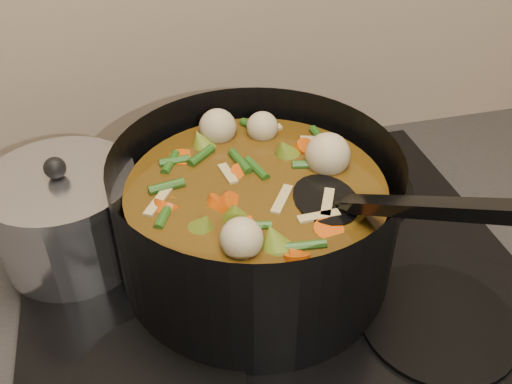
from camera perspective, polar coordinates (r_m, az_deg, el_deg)
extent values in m
cube|color=black|center=(0.77, 1.75, -10.07)|extent=(2.64, 0.64, 0.05)
cube|color=black|center=(0.74, 1.80, -8.26)|extent=(0.62, 0.54, 0.02)
cylinder|color=black|center=(0.64, -9.55, -18.14)|extent=(0.18, 0.18, 0.01)
cylinder|color=black|center=(0.71, 17.73, -12.23)|extent=(0.18, 0.18, 0.01)
cylinder|color=black|center=(0.81, -11.66, -3.04)|extent=(0.18, 0.18, 0.01)
cylinder|color=black|center=(0.87, 9.70, 0.33)|extent=(0.18, 0.18, 0.01)
cylinder|color=black|center=(0.68, 0.00, -2.27)|extent=(0.40, 0.40, 0.17)
cylinder|color=black|center=(0.74, 0.00, -6.90)|extent=(0.33, 0.33, 0.01)
cylinder|color=#51330D|center=(0.69, 0.00, -3.15)|extent=(0.30, 0.30, 0.12)
cylinder|color=#E55A0A|center=(0.67, 3.71, 0.95)|extent=(0.03, 0.04, 0.03)
cylinder|color=#E55A0A|center=(0.72, 2.65, 3.90)|extent=(0.05, 0.04, 0.03)
cylinder|color=#E55A0A|center=(0.75, -3.97, 5.19)|extent=(0.05, 0.05, 0.03)
cylinder|color=#E55A0A|center=(0.67, -5.19, 1.06)|extent=(0.04, 0.04, 0.03)
cylinder|color=#E55A0A|center=(0.62, -7.05, -3.08)|extent=(0.04, 0.04, 0.03)
cylinder|color=#E55A0A|center=(0.62, 0.01, -2.11)|extent=(0.05, 0.05, 0.03)
cylinder|color=#E55A0A|center=(0.62, 5.74, -2.40)|extent=(0.04, 0.04, 0.03)
cylinder|color=#E55A0A|center=(0.69, 9.37, 1.64)|extent=(0.04, 0.04, 0.03)
cylinder|color=#E55A0A|center=(0.71, 2.24, 3.14)|extent=(0.05, 0.05, 0.03)
cylinder|color=#E55A0A|center=(0.73, -3.23, 4.58)|extent=(0.04, 0.05, 0.03)
cylinder|color=#E55A0A|center=(0.67, -3.71, 0.94)|extent=(0.04, 0.03, 0.03)
cylinder|color=#E55A0A|center=(0.63, -5.82, -2.32)|extent=(0.04, 0.05, 0.03)
sphere|color=#CBB48F|center=(0.67, 5.85, 2.29)|extent=(0.05, 0.05, 0.05)
sphere|color=#CBB48F|center=(0.70, -3.34, 4.21)|extent=(0.05, 0.05, 0.05)
sphere|color=#CBB48F|center=(0.61, -3.66, -1.87)|extent=(0.05, 0.05, 0.05)
sphere|color=#CBB48F|center=(0.64, 6.13, 0.63)|extent=(0.05, 0.05, 0.05)
cone|color=olive|center=(0.58, -2.00, -4.51)|extent=(0.05, 0.05, 0.04)
cone|color=olive|center=(0.63, 8.11, -0.85)|extent=(0.05, 0.05, 0.04)
cone|color=olive|center=(0.72, 3.78, 4.96)|extent=(0.05, 0.05, 0.04)
cone|color=olive|center=(0.71, -6.09, 3.92)|extent=(0.05, 0.05, 0.04)
cone|color=olive|center=(0.61, -6.67, -2.65)|extent=(0.05, 0.05, 0.04)
cone|color=olive|center=(0.59, 5.14, -3.58)|extent=(0.05, 0.05, 0.04)
cylinder|color=#295E1B|center=(0.69, 1.76, 3.15)|extent=(0.01, 0.04, 0.01)
cylinder|color=#295E1B|center=(0.74, -3.99, 5.62)|extent=(0.04, 0.04, 0.01)
cylinder|color=#295E1B|center=(0.68, -7.76, 1.84)|extent=(0.05, 0.02, 0.01)
cylinder|color=#295E1B|center=(0.62, -5.18, -1.68)|extent=(0.03, 0.04, 0.01)
cylinder|color=#295E1B|center=(0.62, 0.02, -2.02)|extent=(0.03, 0.04, 0.01)
cylinder|color=#295E1B|center=(0.61, 8.52, -3.24)|extent=(0.05, 0.02, 0.01)
cylinder|color=#295E1B|center=(0.68, 7.74, 1.87)|extent=(0.04, 0.04, 0.01)
cylinder|color=#295E1B|center=(0.71, 2.59, 4.00)|extent=(0.01, 0.04, 0.01)
cylinder|color=#295E1B|center=(0.69, -1.78, 3.14)|extent=(0.04, 0.04, 0.01)
cylinder|color=#295E1B|center=(0.69, -9.35, 2.21)|extent=(0.05, 0.02, 0.01)
cylinder|color=#295E1B|center=(0.62, -6.94, -2.35)|extent=(0.03, 0.05, 0.01)
cylinder|color=#295E1B|center=(0.60, -0.17, -3.32)|extent=(0.03, 0.04, 0.01)
cube|color=tan|center=(0.68, -6.53, 2.27)|extent=(0.05, 0.01, 0.00)
cube|color=tan|center=(0.61, -4.82, -2.92)|extent=(0.02, 0.05, 0.00)
cube|color=tan|center=(0.60, 4.49, -3.09)|extent=(0.05, 0.03, 0.00)
cube|color=tan|center=(0.68, 6.69, 2.05)|extent=(0.04, 0.04, 0.00)
cube|color=tan|center=(0.72, 0.01, 4.76)|extent=(0.03, 0.05, 0.00)
cube|color=tan|center=(0.68, -6.68, 2.06)|extent=(0.05, 0.02, 0.00)
cube|color=tan|center=(0.60, -4.49, -3.09)|extent=(0.01, 0.05, 0.00)
ellipsoid|color=black|center=(0.64, 6.97, -0.89)|extent=(0.07, 0.09, 0.01)
cube|color=black|center=(0.56, 16.43, -1.49)|extent=(0.11, 0.19, 0.12)
cylinder|color=silver|center=(0.76, -18.21, -2.73)|extent=(0.18, 0.18, 0.11)
cylinder|color=silver|center=(0.72, -19.15, 1.01)|extent=(0.18, 0.18, 0.01)
sphere|color=black|center=(0.71, -19.47, 2.29)|extent=(0.03, 0.03, 0.03)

